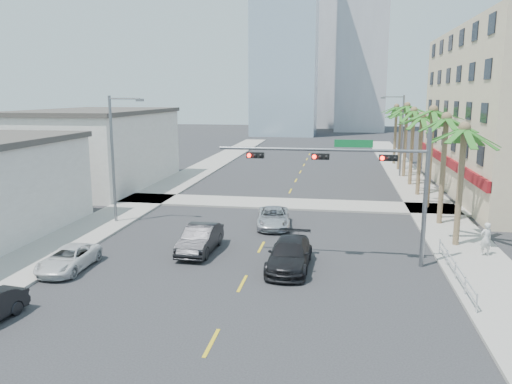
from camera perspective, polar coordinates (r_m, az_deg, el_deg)
ground at (r=21.20m, az=-3.71°, el=-14.32°), size 260.00×260.00×0.00m
sidewalk_right at (r=40.37m, az=20.02°, el=-2.47°), size 4.00×120.00×0.15m
sidewalk_left at (r=42.94m, az=-13.29°, el=-1.30°), size 4.00×120.00×0.15m
sidewalk_cross at (r=41.85m, az=3.15°, el=-1.34°), size 80.00×4.00×0.15m
building_left_far at (r=52.70m, az=-17.67°, el=4.62°), size 11.00×18.00×7.20m
tower_far_left at (r=115.26m, az=3.38°, el=18.54°), size 14.00×14.00×48.00m
tower_far_right at (r=130.38m, az=12.11°, el=20.13°), size 12.00×12.00×60.00m
tower_far_center at (r=144.30m, az=6.75°, el=15.79°), size 16.00×16.00×42.00m
traffic_signal_mast at (r=26.91m, az=12.21°, el=2.25°), size 11.12×0.54×7.20m
palm_tree_0 at (r=31.50m, az=22.73°, el=6.60°), size 4.80×4.80×7.80m
palm_tree_1 at (r=36.56m, az=20.95°, el=7.79°), size 4.80×4.80×8.16m
palm_tree_2 at (r=41.65m, az=19.59°, el=8.68°), size 4.80×4.80×8.52m
palm_tree_3 at (r=46.81m, az=18.45°, el=8.10°), size 4.80×4.80×7.80m
palm_tree_4 at (r=51.94m, az=17.60°, el=8.78°), size 4.80×4.80×8.16m
palm_tree_5 at (r=57.08m, az=16.90°, el=9.34°), size 4.80×4.80×8.52m
palm_tree_6 at (r=62.26m, az=16.27°, el=8.84°), size 4.80×4.80×7.80m
palm_tree_7 at (r=67.42m, az=15.78°, el=9.30°), size 4.80×4.80×8.16m
streetlight_left at (r=36.32m, az=-15.81°, el=4.32°), size 2.55×0.25×9.00m
streetlight_right at (r=57.14m, az=16.15°, el=6.64°), size 2.55×0.25×9.00m
guardrail at (r=26.67m, az=21.84°, el=-8.12°), size 0.08×8.08×1.00m
car_parked_far at (r=28.21m, az=-20.64°, el=-7.14°), size 2.08×4.37×1.20m
car_lane_left at (r=29.43m, az=-6.41°, el=-5.35°), size 1.77×4.81×1.58m
car_lane_center at (r=34.72m, az=1.99°, el=-2.93°), size 2.82×5.05×1.33m
car_lane_right at (r=26.63m, az=3.86°, el=-7.14°), size 2.25×5.31×1.53m
pedestrian at (r=30.96m, az=24.77°, el=-4.89°), size 0.80×0.65×1.91m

